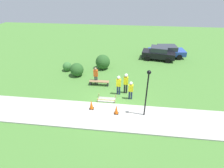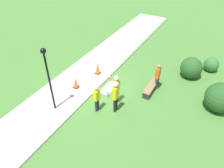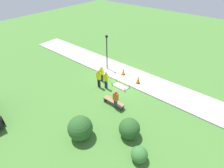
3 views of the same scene
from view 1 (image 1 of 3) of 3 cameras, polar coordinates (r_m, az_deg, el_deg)
ground_plane at (r=14.40m, az=0.23°, el=-6.71°), size 60.00×60.00×0.00m
sidewalk at (r=13.20m, az=-0.53°, el=-10.48°), size 28.00×3.02×0.10m
wet_concrete_patch at (r=14.89m, az=-1.74°, el=-5.12°), size 1.52×0.76×0.35m
traffic_cone_near_patch at (r=13.66m, az=-6.76°, el=-6.68°), size 0.34×0.34×0.81m
traffic_cone_far_patch at (r=13.13m, az=1.41°, el=-8.31°), size 0.34×0.34×0.77m
park_bench at (r=16.85m, az=-4.21°, el=0.59°), size 1.89×0.44×0.45m
worker_supervisor at (r=15.23m, az=4.55°, el=0.83°), size 0.40×0.28×1.94m
worker_assistant at (r=14.57m, az=6.15°, el=-1.65°), size 0.40×0.24×1.69m
worker_trainee at (r=15.06m, az=2.17°, el=0.16°), size 0.40×0.27×1.84m
bystander_in_orange_shirt at (r=16.75m, az=-5.33°, el=2.99°), size 0.40×0.23×1.76m
lamppost_near at (r=12.07m, az=11.45°, el=-0.97°), size 0.28×0.28×3.68m
parked_car_black at (r=23.28m, az=14.95°, el=9.74°), size 4.28×2.57×1.65m
parked_car_blue at (r=24.31m, az=17.41°, el=10.18°), size 4.81×2.56×1.55m
shrub_rounded_near at (r=20.22m, az=-14.39°, el=5.57°), size 0.99×0.99×0.99m
shrub_rounded_mid at (r=19.98m, az=-3.01°, el=7.23°), size 1.64×1.64×1.64m
shrub_rounded_far at (r=18.76m, az=-11.40°, el=4.63°), size 1.40×1.40×1.40m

